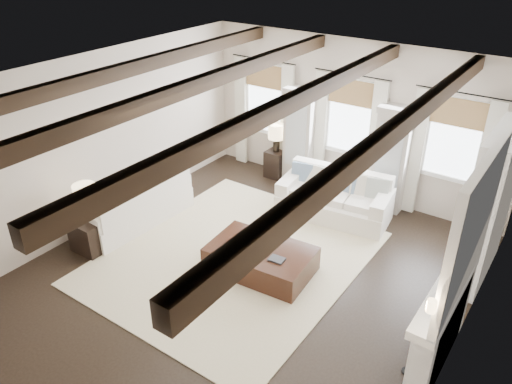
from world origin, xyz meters
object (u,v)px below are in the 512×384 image
Objects in this scene: sofa_back at (335,198)px; side_table_back at (276,164)px; sofa_left at (135,205)px; side_table_front at (93,234)px; ottoman at (261,259)px.

sofa_back is 2.04m from side_table_back.
sofa_back is 0.98× the size of sofa_left.
sofa_back is at bearing 49.62° from side_table_front.
sofa_left is 3.39m from side_table_back.
side_table_front is 0.96× the size of side_table_back.
sofa_left is (-2.99, -2.42, 0.01)m from sofa_back.
ottoman is at bearing -94.27° from sofa_back.
sofa_left is 1.36× the size of ottoman.
side_table_front is at bearing -162.13° from ottoman.
sofa_left is at bearing 177.45° from ottoman.
ottoman is 2.82× the size of side_table_front.
side_table_back is at bearing 114.16° from ottoman.
sofa_back is 3.75× the size of side_table_front.
side_table_front is (-2.78, -1.16, 0.08)m from ottoman.
sofa_left is at bearing 92.01° from side_table_front.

